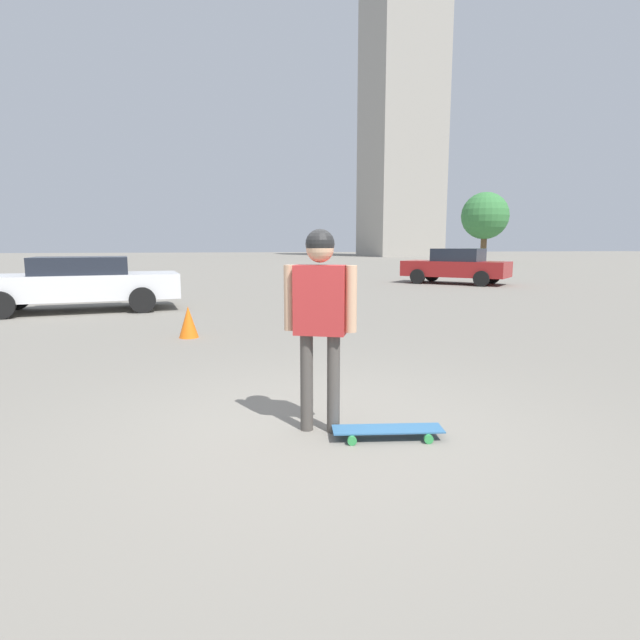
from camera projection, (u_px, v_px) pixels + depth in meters
The scene contains 8 objects.
ground_plane at pixel (320, 430), 4.37m from camera, with size 220.00×220.00×0.00m, color gray.
person at pixel (320, 303), 4.21m from camera, with size 0.36×0.58×1.74m.
skateboard at pixel (388, 430), 4.19m from camera, with size 0.40×0.95×0.09m.
car_parked_near at pixel (78, 283), 12.17m from camera, with size 2.43×4.95×1.33m.
car_parked_far at pixel (456, 266), 20.84m from camera, with size 4.24×4.25×1.47m.
building_block_distant at pixel (400, 125), 71.12m from camera, with size 12.29×9.14×37.29m.
tree_distant at pixel (485, 216), 44.86m from camera, with size 4.19×4.19×6.32m.
traffic_cone at pixel (188, 322), 8.73m from camera, with size 0.34×0.34×0.55m.
Camera 1 is at (-4.08, 0.93, 1.61)m, focal length 28.00 mm.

